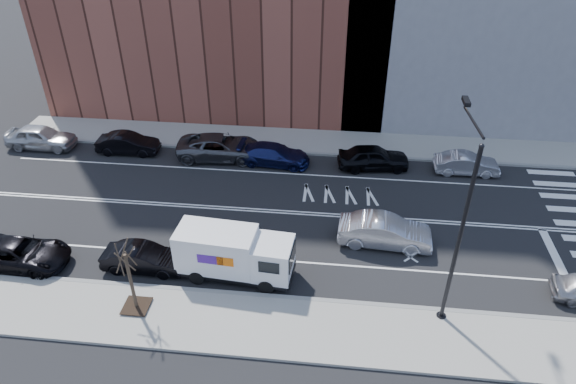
% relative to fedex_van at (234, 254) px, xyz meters
% --- Properties ---
extents(ground, '(120.00, 120.00, 0.00)m').
position_rel_fedex_van_xyz_m(ground, '(2.91, 5.60, -1.39)').
color(ground, black).
rests_on(ground, ground).
extents(sidewalk_near, '(44.00, 3.60, 0.15)m').
position_rel_fedex_van_xyz_m(sidewalk_near, '(2.91, -3.20, -1.31)').
color(sidewalk_near, gray).
rests_on(sidewalk_near, ground).
extents(sidewalk_far, '(44.00, 3.60, 0.15)m').
position_rel_fedex_van_xyz_m(sidewalk_far, '(2.91, 14.40, -1.31)').
color(sidewalk_far, gray).
rests_on(sidewalk_far, ground).
extents(curb_near, '(44.00, 0.25, 0.17)m').
position_rel_fedex_van_xyz_m(curb_near, '(2.91, -1.40, -1.30)').
color(curb_near, gray).
rests_on(curb_near, ground).
extents(curb_far, '(44.00, 0.25, 0.17)m').
position_rel_fedex_van_xyz_m(curb_far, '(2.91, 12.60, -1.30)').
color(curb_far, gray).
rests_on(curb_far, ground).
extents(road_markings, '(40.00, 8.60, 0.01)m').
position_rel_fedex_van_xyz_m(road_markings, '(2.91, 5.60, -1.39)').
color(road_markings, white).
rests_on(road_markings, ground).
extents(streetlight, '(0.44, 4.02, 9.34)m').
position_rel_fedex_van_xyz_m(streetlight, '(9.91, -1.31, 3.69)').
color(streetlight, black).
rests_on(streetlight, ground).
extents(street_tree, '(1.20, 1.20, 3.75)m').
position_rel_fedex_van_xyz_m(street_tree, '(-4.09, -2.80, 0.06)').
color(street_tree, black).
rests_on(street_tree, ground).
extents(fedex_van, '(5.93, 2.43, 2.65)m').
position_rel_fedex_van_xyz_m(fedex_van, '(0.00, 0.00, 0.00)').
color(fedex_van, black).
rests_on(fedex_van, ground).
extents(far_parked_a, '(4.88, 1.98, 1.66)m').
position_rel_fedex_van_xyz_m(far_parked_a, '(-16.29, 11.56, -0.56)').
color(far_parked_a, '#A6A7AB').
rests_on(far_parked_a, ground).
extents(far_parked_b, '(4.34, 1.60, 1.42)m').
position_rel_fedex_van_xyz_m(far_parked_b, '(-9.86, 11.51, -0.68)').
color(far_parked_b, black).
rests_on(far_parked_b, ground).
extents(far_parked_c, '(6.02, 3.10, 1.62)m').
position_rel_fedex_van_xyz_m(far_parked_c, '(-3.29, 11.54, -0.58)').
color(far_parked_c, '#4C4E54').
rests_on(far_parked_c, ground).
extents(far_parked_d, '(4.98, 2.36, 1.40)m').
position_rel_fedex_van_xyz_m(far_parked_d, '(0.51, 11.11, -0.69)').
color(far_parked_d, '#161C4E').
rests_on(far_parked_d, ground).
extents(far_parked_e, '(4.89, 2.45, 1.60)m').
position_rel_fedex_van_xyz_m(far_parked_e, '(7.16, 11.29, -0.59)').
color(far_parked_e, black).
rests_on(far_parked_e, ground).
extents(far_parked_f, '(4.19, 1.51, 1.37)m').
position_rel_fedex_van_xyz_m(far_parked_f, '(13.22, 11.30, -0.70)').
color(far_parked_f, '#B7B7BC').
rests_on(far_parked_f, ground).
extents(driving_sedan, '(5.07, 2.02, 1.64)m').
position_rel_fedex_van_xyz_m(driving_sedan, '(7.54, 3.30, -0.57)').
color(driving_sedan, silver).
rests_on(driving_sedan, ground).
extents(near_parked_rear_a, '(4.18, 1.51, 1.37)m').
position_rel_fedex_van_xyz_m(near_parked_rear_a, '(-4.65, -0.05, -0.70)').
color(near_parked_rear_a, black).
rests_on(near_parked_rear_a, ground).
extents(near_parked_rear_b, '(5.12, 2.43, 1.41)m').
position_rel_fedex_van_xyz_m(near_parked_rear_b, '(-11.08, -0.39, -0.68)').
color(near_parked_rear_b, black).
rests_on(near_parked_rear_b, ground).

